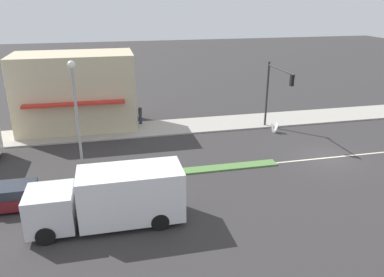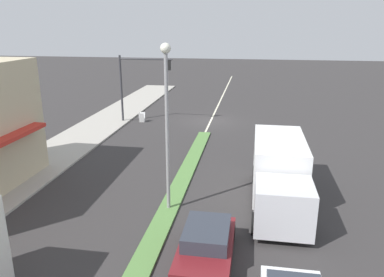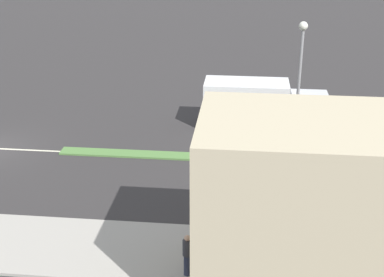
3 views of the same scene
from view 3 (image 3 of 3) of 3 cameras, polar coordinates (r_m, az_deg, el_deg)
The scene contains 7 objects.
ground_plane at distance 29.23m, azimuth 13.14°, elevation -2.55°, with size 160.00×160.00×0.00m, color #333030.
sidewalk_right at distance 21.58m, azimuth 17.09°, elevation -12.70°, with size 4.00×73.00×0.12m, color #A8A399.
building_corner_store at distance 18.24m, azimuth 16.17°, elevation -7.59°, with size 5.71×9.73×6.33m.
street_lamp at distance 27.42m, azimuth 11.38°, elevation 6.60°, with size 0.44×0.44×7.37m.
pedestrian at distance 19.57m, azimuth -0.51°, elevation -12.24°, with size 0.34×0.34×1.67m.
delivery_truck at distance 33.07m, azimuth 7.33°, elevation 3.65°, with size 2.44×7.50×2.87m.
sedan_maroon at distance 31.36m, azimuth 17.01°, elevation 0.05°, with size 1.90×3.93×1.30m.
Camera 3 is at (26.25, 14.11, 12.25)m, focal length 50.00 mm.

